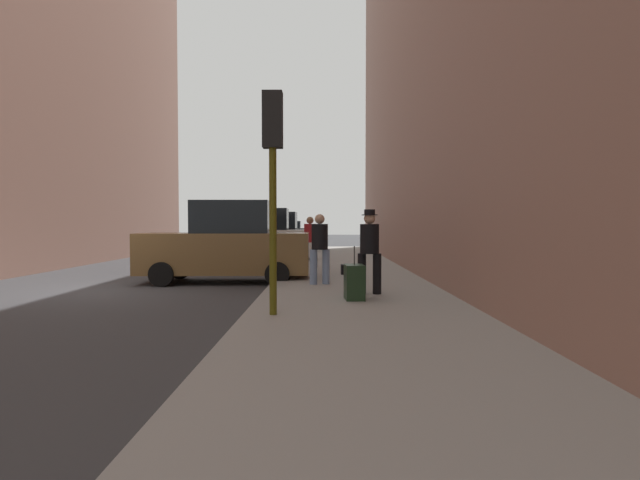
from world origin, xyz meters
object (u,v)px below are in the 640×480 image
traffic_light (273,154)px  duffel_bag (346,269)px  fire_hydrant (302,252)px  rolling_suitcase (354,282)px  pedestrian_in_jeans (320,245)px  parked_bronze_suv (227,245)px  parked_white_van (259,238)px  parked_gray_coupe (284,235)px  parked_black_suv (274,234)px  pedestrian_in_red_jacket (310,239)px  pedestrian_with_fedora (370,247)px

traffic_light → duffel_bag: traffic_light is taller
fire_hydrant → rolling_suitcase: bearing=-81.9°
pedestrian_in_jeans → duffel_bag: pedestrian_in_jeans is taller
parked_bronze_suv → parked_white_van: bearing=90.0°
parked_white_van → fire_hydrant: parked_white_van is taller
parked_bronze_suv → rolling_suitcase: 5.26m
traffic_light → duffel_bag: (1.49, 6.48, -2.47)m
parked_gray_coupe → parked_bronze_suv: bearing=-90.0°
parked_black_suv → traffic_light: 19.12m
parked_black_suv → parked_gray_coupe: 6.98m
pedestrian_in_jeans → fire_hydrant: bearing=95.7°
parked_gray_coupe → duffel_bag: size_ratio=9.56×
parked_bronze_suv → parked_black_suv: bearing=90.0°
traffic_light → pedestrian_in_red_jacket: 8.82m
pedestrian_in_red_jacket → parked_black_suv: bearing=102.2°
duffel_bag → traffic_light: bearing=-102.9°
parked_gray_coupe → pedestrian_with_fedora: pedestrian_with_fedora is taller
fire_hydrant → duffel_bag: fire_hydrant is taller
fire_hydrant → traffic_light: 12.12m
fire_hydrant → traffic_light: (0.05, -11.90, 2.26)m
fire_hydrant → traffic_light: bearing=-89.8°
parked_black_suv → pedestrian_in_jeans: size_ratio=2.71×
parked_white_van → parked_gray_coupe: size_ratio=1.10×
parked_white_van → pedestrian_with_fedora: bearing=-70.2°
parked_bronze_suv → pedestrian_in_jeans: parked_bronze_suv is taller
parked_bronze_suv → duffel_bag: parked_bronze_suv is taller
fire_hydrant → duffel_bag: 5.65m
parked_black_suv → duffel_bag: parked_black_suv is taller
parked_white_van → pedestrian_with_fedora: parked_white_van is taller
parked_bronze_suv → pedestrian_in_jeans: 3.05m
parked_bronze_suv → parked_gray_coupe: parked_bronze_suv is taller
parked_gray_coupe → pedestrian_in_red_jacket: 17.41m
pedestrian_with_fedora → pedestrian_in_red_jacket: (-1.42, 6.26, -0.03)m
traffic_light → rolling_suitcase: traffic_light is taller
traffic_light → pedestrian_in_jeans: (0.73, 4.07, -1.65)m
parked_white_van → rolling_suitcase: size_ratio=4.45×
traffic_light → pedestrian_in_red_jacket: size_ratio=2.11×
traffic_light → pedestrian_with_fedora: size_ratio=2.03×
parked_bronze_suv → traffic_light: (1.85, -5.69, 1.73)m
pedestrian_in_red_jacket → rolling_suitcase: 7.14m
parked_bronze_suv → parked_black_suv: 13.26m
duffel_bag → parked_bronze_suv: bearing=-166.8°
pedestrian_in_jeans → traffic_light: bearing=-100.1°
parked_white_van → parked_black_suv: same height
traffic_light → pedestrian_in_red_jacket: traffic_light is taller
pedestrian_in_jeans → parked_black_suv: bearing=99.8°
parked_black_suv → parked_gray_coupe: bearing=90.0°
pedestrian_in_jeans → pedestrian_with_fedora: bearing=-57.7°
pedestrian_with_fedora → pedestrian_in_jeans: 1.99m
fire_hydrant → pedestrian_in_jeans: pedestrian_in_jeans is taller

